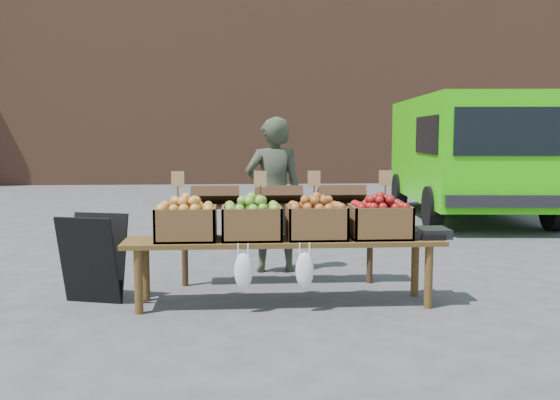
{
  "coord_description": "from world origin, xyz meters",
  "views": [
    {
      "loc": [
        -1.12,
        -5.18,
        1.46
      ],
      "look_at": [
        -0.72,
        0.54,
        0.85
      ],
      "focal_mm": 40.0,
      "sensor_mm": 36.0,
      "label": 1
    }
  ],
  "objects_px": {
    "chalkboard_sign": "(93,258)",
    "weighing_scale": "(428,233)",
    "vendor": "(274,195)",
    "crate_green_apples": "(380,222)",
    "crate_golden_apples": "(186,224)",
    "display_bench": "(284,272)",
    "back_table": "(278,232)",
    "crate_russet_pears": "(252,223)",
    "delivery_van": "(468,159)",
    "crate_red_apples": "(316,222)"
  },
  "relations": [
    {
      "from": "chalkboard_sign",
      "to": "back_table",
      "type": "relative_size",
      "value": 0.37
    },
    {
      "from": "display_bench",
      "to": "weighing_scale",
      "type": "bearing_deg",
      "value": 0.0
    },
    {
      "from": "chalkboard_sign",
      "to": "back_table",
      "type": "distance_m",
      "value": 1.73
    },
    {
      "from": "vendor",
      "to": "crate_green_apples",
      "type": "relative_size",
      "value": 3.27
    },
    {
      "from": "chalkboard_sign",
      "to": "weighing_scale",
      "type": "distance_m",
      "value": 2.91
    },
    {
      "from": "crate_golden_apples",
      "to": "crate_red_apples",
      "type": "relative_size",
      "value": 1.0
    },
    {
      "from": "delivery_van",
      "to": "display_bench",
      "type": "distance_m",
      "value": 6.48
    },
    {
      "from": "delivery_van",
      "to": "crate_red_apples",
      "type": "height_order",
      "value": "delivery_van"
    },
    {
      "from": "crate_golden_apples",
      "to": "vendor",
      "type": "bearing_deg",
      "value": 58.01
    },
    {
      "from": "vendor",
      "to": "chalkboard_sign",
      "type": "height_order",
      "value": "vendor"
    },
    {
      "from": "display_bench",
      "to": "weighing_scale",
      "type": "distance_m",
      "value": 1.29
    },
    {
      "from": "crate_golden_apples",
      "to": "weighing_scale",
      "type": "bearing_deg",
      "value": 0.0
    },
    {
      "from": "delivery_van",
      "to": "crate_russet_pears",
      "type": "height_order",
      "value": "delivery_van"
    },
    {
      "from": "crate_russet_pears",
      "to": "back_table",
      "type": "bearing_deg",
      "value": 69.19
    },
    {
      "from": "back_table",
      "to": "display_bench",
      "type": "relative_size",
      "value": 0.78
    },
    {
      "from": "crate_golden_apples",
      "to": "weighing_scale",
      "type": "xyz_separation_m",
      "value": [
        2.07,
        0.0,
        -0.1
      ]
    },
    {
      "from": "chalkboard_sign",
      "to": "display_bench",
      "type": "bearing_deg",
      "value": 9.75
    },
    {
      "from": "crate_russet_pears",
      "to": "crate_red_apples",
      "type": "height_order",
      "value": "same"
    },
    {
      "from": "crate_red_apples",
      "to": "vendor",
      "type": "bearing_deg",
      "value": 102.25
    },
    {
      "from": "crate_red_apples",
      "to": "crate_russet_pears",
      "type": "bearing_deg",
      "value": 180.0
    },
    {
      "from": "back_table",
      "to": "crate_green_apples",
      "type": "distance_m",
      "value": 1.11
    },
    {
      "from": "display_bench",
      "to": "chalkboard_sign",
      "type": "bearing_deg",
      "value": 173.57
    },
    {
      "from": "crate_green_apples",
      "to": "back_table",
      "type": "bearing_deg",
      "value": 138.93
    },
    {
      "from": "crate_green_apples",
      "to": "weighing_scale",
      "type": "xyz_separation_m",
      "value": [
        0.43,
        0.0,
        -0.1
      ]
    },
    {
      "from": "crate_red_apples",
      "to": "crate_green_apples",
      "type": "height_order",
      "value": "same"
    },
    {
      "from": "display_bench",
      "to": "crate_russet_pears",
      "type": "relative_size",
      "value": 5.4
    },
    {
      "from": "crate_green_apples",
      "to": "delivery_van",
      "type": "bearing_deg",
      "value": 62.55
    },
    {
      "from": "crate_golden_apples",
      "to": "weighing_scale",
      "type": "distance_m",
      "value": 2.08
    },
    {
      "from": "chalkboard_sign",
      "to": "weighing_scale",
      "type": "bearing_deg",
      "value": 12.51
    },
    {
      "from": "chalkboard_sign",
      "to": "crate_golden_apples",
      "type": "bearing_deg",
      "value": 3.43
    },
    {
      "from": "back_table",
      "to": "weighing_scale",
      "type": "xyz_separation_m",
      "value": [
        1.25,
        -0.72,
        0.09
      ]
    },
    {
      "from": "crate_red_apples",
      "to": "crate_green_apples",
      "type": "relative_size",
      "value": 1.0
    },
    {
      "from": "crate_golden_apples",
      "to": "crate_red_apples",
      "type": "height_order",
      "value": "same"
    },
    {
      "from": "display_bench",
      "to": "crate_red_apples",
      "type": "distance_m",
      "value": 0.51
    },
    {
      "from": "back_table",
      "to": "crate_russet_pears",
      "type": "height_order",
      "value": "back_table"
    },
    {
      "from": "back_table",
      "to": "crate_russet_pears",
      "type": "xyz_separation_m",
      "value": [
        -0.27,
        -0.72,
        0.19
      ]
    },
    {
      "from": "vendor",
      "to": "crate_green_apples",
      "type": "height_order",
      "value": "vendor"
    },
    {
      "from": "delivery_van",
      "to": "display_bench",
      "type": "xyz_separation_m",
      "value": [
        -3.6,
        -5.33,
        -0.75
      ]
    },
    {
      "from": "delivery_van",
      "to": "crate_golden_apples",
      "type": "distance_m",
      "value": 6.93
    },
    {
      "from": "crate_golden_apples",
      "to": "crate_russet_pears",
      "type": "distance_m",
      "value": 0.55
    },
    {
      "from": "delivery_van",
      "to": "weighing_scale",
      "type": "relative_size",
      "value": 13.61
    },
    {
      "from": "crate_russet_pears",
      "to": "crate_golden_apples",
      "type": "bearing_deg",
      "value": 180.0
    },
    {
      "from": "crate_golden_apples",
      "to": "weighing_scale",
      "type": "relative_size",
      "value": 1.47
    },
    {
      "from": "delivery_van",
      "to": "vendor",
      "type": "relative_size",
      "value": 2.83
    },
    {
      "from": "back_table",
      "to": "crate_red_apples",
      "type": "height_order",
      "value": "back_table"
    },
    {
      "from": "delivery_van",
      "to": "weighing_scale",
      "type": "bearing_deg",
      "value": -108.79
    },
    {
      "from": "vendor",
      "to": "display_bench",
      "type": "bearing_deg",
      "value": 87.38
    },
    {
      "from": "vendor",
      "to": "weighing_scale",
      "type": "bearing_deg",
      "value": 130.93
    },
    {
      "from": "vendor",
      "to": "crate_red_apples",
      "type": "xyz_separation_m",
      "value": [
        0.28,
        -1.31,
        -0.11
      ]
    },
    {
      "from": "vendor",
      "to": "display_bench",
      "type": "distance_m",
      "value": 1.41
    }
  ]
}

